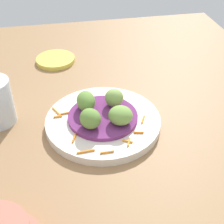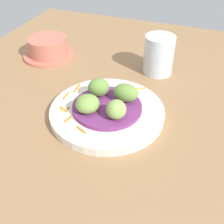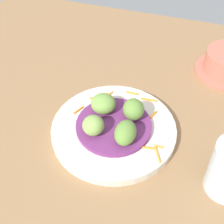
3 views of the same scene
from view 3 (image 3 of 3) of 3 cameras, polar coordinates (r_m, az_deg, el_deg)
name	(u,v)px [view 3 (image 3 of 3)]	position (r cm, az deg, el deg)	size (l,w,h in cm)	color
table_surface	(125,164)	(64.52, 2.27, -8.90)	(110.00, 110.00, 2.00)	#936D47
main_plate	(114,130)	(67.19, 0.31, -3.15)	(25.21, 25.21, 1.85)	silver
cabbage_bed	(114,126)	(66.16, 0.31, -2.37)	(15.21, 15.21, 0.89)	#702D6B
carrot_garnish	(131,116)	(68.48, 3.31, -0.63)	(19.98, 16.80, 0.40)	orange
guac_scoop_left	(133,109)	(65.93, 3.72, 0.46)	(4.25, 4.79, 4.10)	olive
guac_scoop_center	(103,104)	(67.20, -1.52, 1.45)	(4.99, 5.10, 3.77)	#759E47
guac_scoop_right	(93,125)	(62.99, -3.25, -2.33)	(4.19, 4.11, 4.07)	#84A851
guac_scoop_back	(125,133)	(61.77, 2.32, -3.57)	(4.05, 5.57, 4.06)	olive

